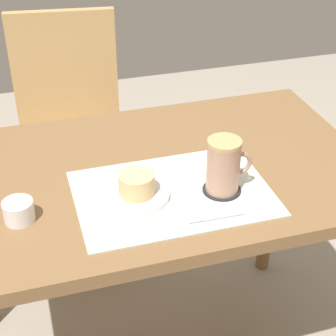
% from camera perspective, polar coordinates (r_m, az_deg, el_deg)
% --- Properties ---
extents(dining_table, '(1.14, 0.69, 0.73)m').
position_cam_1_polar(dining_table, '(1.50, -1.62, -3.02)').
color(dining_table, brown).
rests_on(dining_table, ground_plane).
extents(wooden_chair, '(0.47, 0.47, 0.92)m').
position_cam_1_polar(wooden_chair, '(2.13, -9.91, 3.68)').
color(wooden_chair, tan).
rests_on(wooden_chair, ground_plane).
extents(placemat, '(0.47, 0.33, 0.00)m').
position_cam_1_polar(placemat, '(1.36, 0.48, -2.58)').
color(placemat, silver).
rests_on(placemat, dining_table).
extents(pastry_plate, '(0.16, 0.16, 0.01)m').
position_cam_1_polar(pastry_plate, '(1.34, -3.16, -2.76)').
color(pastry_plate, silver).
rests_on(pastry_plate, placemat).
extents(pastry, '(0.09, 0.09, 0.05)m').
position_cam_1_polar(pastry, '(1.32, -3.20, -1.62)').
color(pastry, '#E5BC7F').
rests_on(pastry, pastry_plate).
extents(coffee_coaster, '(0.09, 0.09, 0.00)m').
position_cam_1_polar(coffee_coaster, '(1.37, 5.48, -2.22)').
color(coffee_coaster, '#232328').
rests_on(coffee_coaster, placemat).
extents(coffee_mug, '(0.11, 0.08, 0.14)m').
position_cam_1_polar(coffee_mug, '(1.33, 5.72, 0.27)').
color(coffee_mug, tan).
rests_on(coffee_mug, coffee_coaster).
extents(teaspoon, '(0.13, 0.01, 0.01)m').
position_cam_1_polar(teaspoon, '(1.28, 4.94, -5.00)').
color(teaspoon, silver).
rests_on(teaspoon, placemat).
extents(sugar_bowl, '(0.07, 0.07, 0.05)m').
position_cam_1_polar(sugar_bowl, '(1.31, -14.94, -4.25)').
color(sugar_bowl, white).
rests_on(sugar_bowl, dining_table).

